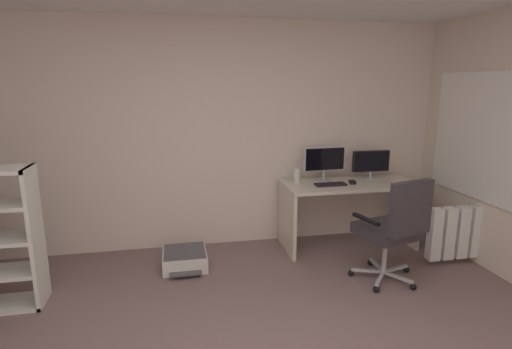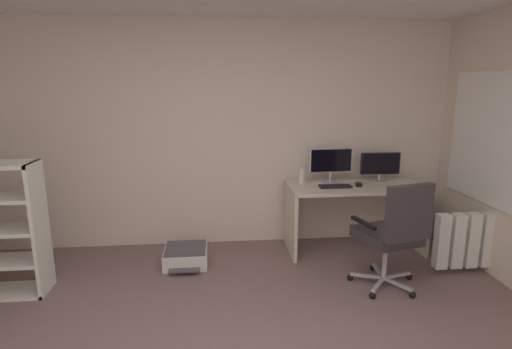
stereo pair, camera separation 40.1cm
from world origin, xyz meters
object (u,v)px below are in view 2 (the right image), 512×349
(monitor_secondary, at_px, (380,165))
(computer_mouse, at_px, (359,185))
(monitor_main, at_px, (331,162))
(keyboard, at_px, (335,186))
(radiator, at_px, (479,240))
(printer, at_px, (186,256))
(office_chair, at_px, (394,230))
(desktop_speaker, at_px, (302,177))
(desk, at_px, (355,202))

(monitor_secondary, relative_size, computer_mouse, 4.42)
(monitor_main, xyz_separation_m, keyboard, (0.00, -0.21, -0.22))
(radiator, bearing_deg, printer, 171.00)
(computer_mouse, bearing_deg, office_chair, -79.42)
(monitor_main, distance_m, desktop_speaker, 0.37)
(keyboard, bearing_deg, printer, -175.17)
(keyboard, relative_size, printer, 0.67)
(monitor_main, bearing_deg, computer_mouse, -34.77)
(computer_mouse, distance_m, desktop_speaker, 0.62)
(office_chair, distance_m, radiator, 1.07)
(monitor_secondary, xyz_separation_m, desktop_speaker, (-0.90, -0.05, -0.10))
(computer_mouse, relative_size, radiator, 0.11)
(printer, bearing_deg, desk, 6.37)
(monitor_secondary, height_order, computer_mouse, monitor_secondary)
(desktop_speaker, relative_size, printer, 0.34)
(desk, xyz_separation_m, keyboard, (-0.25, -0.07, 0.21))
(desk, distance_m, radiator, 1.25)
(printer, distance_m, radiator, 2.93)
(desk, height_order, printer, desk)
(printer, bearing_deg, office_chair, -21.15)
(office_chair, bearing_deg, computer_mouse, 91.30)
(computer_mouse, xyz_separation_m, printer, (-1.86, -0.16, -0.67))
(desktop_speaker, bearing_deg, desk, -8.75)
(desk, relative_size, printer, 2.91)
(desk, distance_m, monitor_secondary, 0.52)
(monitor_main, distance_m, keyboard, 0.31)
(printer, bearing_deg, radiator, -9.00)
(monitor_main, xyz_separation_m, printer, (-1.59, -0.34, -0.89))
(computer_mouse, height_order, desktop_speaker, desktop_speaker)
(desk, distance_m, computer_mouse, 0.22)
(desktop_speaker, distance_m, office_chair, 1.22)
(monitor_secondary, height_order, desktop_speaker, monitor_secondary)
(monitor_main, bearing_deg, monitor_secondary, 0.00)
(desktop_speaker, bearing_deg, office_chair, -58.86)
(desk, xyz_separation_m, monitor_secondary, (0.31, 0.14, 0.39))
(keyboard, distance_m, office_chair, 0.93)
(monitor_main, xyz_separation_m, computer_mouse, (0.26, -0.18, -0.22))
(monitor_main, distance_m, office_chair, 1.18)
(monitor_main, relative_size, computer_mouse, 4.93)
(monitor_main, distance_m, computer_mouse, 0.39)
(desk, distance_m, desktop_speaker, 0.66)
(keyboard, height_order, computer_mouse, computer_mouse)
(monitor_secondary, height_order, printer, monitor_secondary)
(desktop_speaker, bearing_deg, monitor_main, 8.13)
(desktop_speaker, relative_size, radiator, 0.19)
(monitor_main, bearing_deg, desktop_speaker, -171.87)
(monitor_main, relative_size, radiator, 0.55)
(monitor_secondary, xyz_separation_m, keyboard, (-0.57, -0.21, -0.18))
(keyboard, relative_size, computer_mouse, 3.40)
(desk, distance_m, keyboard, 0.34)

